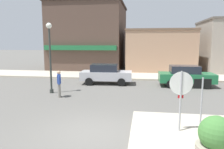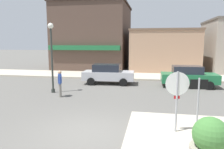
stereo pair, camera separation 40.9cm
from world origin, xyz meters
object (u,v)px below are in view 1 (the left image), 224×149
(one_way_sign, at_px, (202,100))
(parked_car_second, at_px, (186,76))
(stop_sign, at_px, (181,93))
(lamp_post, at_px, (50,47))
(parked_car_nearest, at_px, (106,74))
(planter, at_px, (216,139))
(pedestrian_crossing_near, at_px, (59,83))

(one_way_sign, xyz_separation_m, parked_car_second, (1.12, 9.05, -0.52))
(stop_sign, bearing_deg, lamp_post, 142.82)
(one_way_sign, bearing_deg, parked_car_nearest, 118.38)
(planter, relative_size, lamp_post, 0.27)
(stop_sign, height_order, lamp_post, lamp_post)
(stop_sign, relative_size, lamp_post, 0.51)
(parked_car_second, bearing_deg, stop_sign, -101.39)
(lamp_post, distance_m, pedestrian_crossing_near, 2.49)
(parked_car_nearest, relative_size, pedestrian_crossing_near, 2.54)
(lamp_post, bearing_deg, parked_car_nearest, 50.99)
(pedestrian_crossing_near, bearing_deg, stop_sign, -35.58)
(planter, xyz_separation_m, lamp_post, (-8.02, 6.96, 2.40))
(stop_sign, xyz_separation_m, one_way_sign, (0.69, -0.05, -0.19))
(stop_sign, relative_size, parked_car_second, 0.57)
(parked_car_nearest, distance_m, pedestrian_crossing_near, 5.07)
(parked_car_nearest, xyz_separation_m, pedestrian_crossing_near, (-2.03, -4.64, 0.06))
(planter, xyz_separation_m, parked_car_nearest, (-5.06, 10.62, 0.25))
(one_way_sign, height_order, lamp_post, lamp_post)
(one_way_sign, distance_m, parked_car_second, 9.14)
(parked_car_nearest, bearing_deg, one_way_sign, -61.62)
(parked_car_second, bearing_deg, parked_car_nearest, 178.57)
(parked_car_nearest, bearing_deg, stop_sign, -64.95)
(planter, bearing_deg, stop_sign, 118.08)
(parked_car_second, height_order, pedestrian_crossing_near, pedestrian_crossing_near)
(planter, xyz_separation_m, pedestrian_crossing_near, (-7.09, 5.98, 0.31))
(planter, bearing_deg, lamp_post, 139.06)
(parked_car_nearest, height_order, pedestrian_crossing_near, pedestrian_crossing_near)
(stop_sign, relative_size, one_way_sign, 1.10)
(lamp_post, height_order, parked_car_nearest, lamp_post)
(stop_sign, xyz_separation_m, lamp_post, (-7.24, 5.49, 1.44))
(one_way_sign, xyz_separation_m, parked_car_nearest, (-4.97, 9.20, -0.52))
(one_way_sign, bearing_deg, pedestrian_crossing_near, 146.90)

